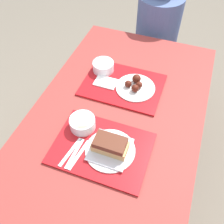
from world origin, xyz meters
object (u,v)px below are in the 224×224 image
Objects in this scene: brisket_sandwich_plate at (110,147)px; bowl_coleslaw_far at (103,66)px; bowl_coleslaw_near at (82,123)px; wings_plate_far at (135,86)px; tray_near at (102,148)px; person_seated_across at (159,22)px; tray_far at (123,85)px.

brisket_sandwich_plate is 0.57m from bowl_coleslaw_far.
wings_plate_far is (0.17, 0.36, -0.02)m from bowl_coleslaw_near.
bowl_coleslaw_far is 0.57× the size of wings_plate_far.
bowl_coleslaw_near and wings_plate_far have the same top height.
bowl_coleslaw_near is 0.57× the size of wings_plate_far.
person_seated_across is (-0.00, 1.20, -0.01)m from tray_near.
brisket_sandwich_plate is at bearing -65.57° from bowl_coleslaw_far.
bowl_coleslaw_near is at bearing -115.03° from wings_plate_far.
bowl_coleslaw_near is (-0.09, -0.36, 0.04)m from tray_far.
bowl_coleslaw_far is (-0.15, 0.08, 0.04)m from tray_far.
tray_near is 2.03× the size of wings_plate_far.
person_seated_across is at bearing 87.13° from tray_far.
tray_far is 0.71× the size of person_seated_across.
brisket_sandwich_plate is 1.20m from person_seated_across.
bowl_coleslaw_far is 0.20× the size of person_seated_across.
tray_near is at bearing 177.14° from brisket_sandwich_plate.
brisket_sandwich_plate is at bearing -2.86° from tray_near.
brisket_sandwich_plate is (0.18, -0.08, -0.00)m from bowl_coleslaw_near.
wings_plate_far is 0.76m from person_seated_across.
tray_near is 3.59× the size of bowl_coleslaw_far.
tray_far is at bearing 95.36° from tray_near.
brisket_sandwich_plate reaches higher than bowl_coleslaw_near.
person_seated_across is (0.13, 1.12, -0.05)m from bowl_coleslaw_near.
tray_far is 0.17m from bowl_coleslaw_far.
person_seated_across reaches higher than bowl_coleslaw_far.
tray_far is at bearing -92.87° from person_seated_across.
tray_near is 0.06m from brisket_sandwich_plate.
tray_near is at bearing -69.61° from bowl_coleslaw_far.
wings_plate_far is (0.03, 0.44, 0.02)m from tray_near.
bowl_coleslaw_far and wings_plate_far have the same top height.
tray_near is 0.16m from bowl_coleslaw_near.
brisket_sandwich_plate reaches higher than tray_far.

